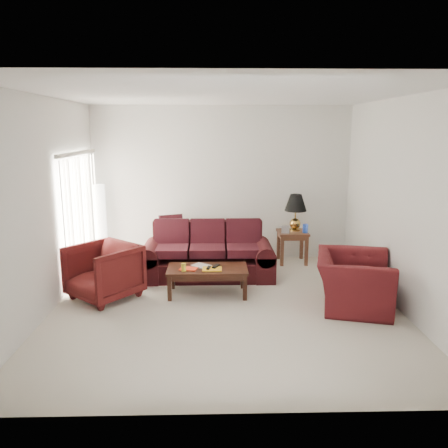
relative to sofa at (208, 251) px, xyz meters
name	(u,v)px	position (x,y,z in m)	size (l,w,h in m)	color
floor	(225,306)	(0.27, -1.31, -0.47)	(5.00, 5.00, 0.00)	beige
blinds	(81,217)	(-2.15, -0.01, 0.61)	(0.10, 2.00, 2.16)	silver
sofa	(208,251)	(0.00, 0.00, 0.00)	(2.29, 0.99, 0.94)	black
throw_pillow	(171,226)	(-0.70, 0.83, 0.27)	(0.44, 0.13, 0.44)	black
end_table	(292,247)	(1.63, 0.83, -0.16)	(0.57, 0.57, 0.62)	#57291E
table_lamp	(295,213)	(1.69, 0.90, 0.51)	(0.42, 0.42, 0.71)	#BC8B3A
clock	(286,229)	(1.47, 0.69, 0.22)	(0.15, 0.05, 0.15)	#B1B0B5
blue_canister	(305,228)	(1.85, 0.71, 0.23)	(0.10, 0.10, 0.16)	#193BA7
picture_frame	(282,226)	(1.45, 0.97, 0.22)	(0.12, 0.02, 0.14)	silver
floor_lamp	(101,224)	(-2.05, 0.87, 0.31)	(0.25, 0.25, 1.55)	white
armchair_left	(104,272)	(-1.57, -0.95, -0.05)	(0.90, 0.93, 0.85)	#420F0F
armchair_right	(353,281)	(2.13, -1.37, -0.08)	(1.19, 1.04, 0.77)	#450F13
coffee_table	(208,281)	(0.01, -0.83, -0.25)	(1.24, 0.62, 0.44)	black
magazine_red	(188,269)	(-0.28, -0.90, -0.03)	(0.26, 0.19, 0.01)	red
magazine_white	(201,266)	(-0.09, -0.75, -0.02)	(0.27, 0.20, 0.02)	beige
magazine_orange	(212,269)	(0.08, -0.92, -0.02)	(0.30, 0.22, 0.02)	gold
remote_a	(209,268)	(0.03, -0.91, -0.01)	(0.04, 0.15, 0.02)	black
remote_b	(216,266)	(0.14, -0.84, 0.00)	(0.05, 0.18, 0.02)	black
yellow_glass	(184,267)	(-0.35, -0.99, 0.03)	(0.07, 0.07, 0.12)	gold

